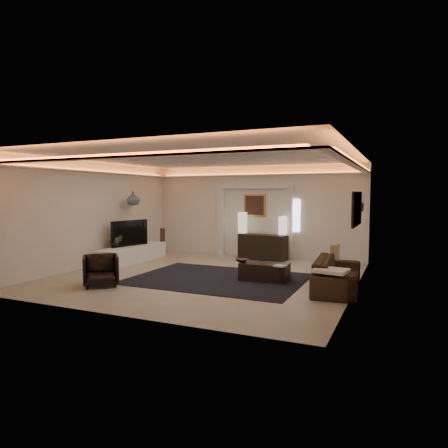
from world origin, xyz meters
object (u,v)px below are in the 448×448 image
at_px(console, 263,247).
at_px(sofa, 338,274).
at_px(armchair, 101,270).
at_px(coffee_table, 265,272).

relative_size(console, sofa, 0.67).
bearing_deg(armchair, sofa, -21.95).
bearing_deg(sofa, armchair, 105.95).
bearing_deg(coffee_table, console, 107.34).
distance_m(coffee_table, armchair, 3.70).
height_order(sofa, coffee_table, sofa).
relative_size(sofa, coffee_table, 2.05).
relative_size(coffee_table, armchair, 1.45).
bearing_deg(console, coffee_table, -60.67).
bearing_deg(console, sofa, -38.46).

